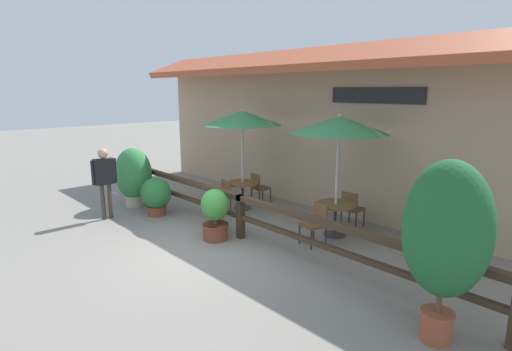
% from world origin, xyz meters
% --- Properties ---
extents(ground_plane, '(60.00, 60.00, 0.00)m').
position_xyz_m(ground_plane, '(0.00, 0.00, 0.00)').
color(ground_plane, gray).
extents(building_facade, '(14.28, 1.49, 4.23)m').
position_xyz_m(building_facade, '(0.00, 4.10, 2.16)').
color(building_facade, tan).
rests_on(building_facade, ground).
extents(patio_railing, '(10.40, 0.14, 0.95)m').
position_xyz_m(patio_railing, '(0.00, 1.05, 0.70)').
color(patio_railing, '#3D2D1E').
rests_on(patio_railing, ground).
extents(patio_umbrella_near, '(2.03, 2.03, 2.64)m').
position_xyz_m(patio_umbrella_near, '(-1.61, 2.51, 2.41)').
color(patio_umbrella_near, '#B7B2A8').
rests_on(patio_umbrella_near, ground).
extents(dining_table_near, '(0.85, 0.85, 0.73)m').
position_xyz_m(dining_table_near, '(-1.61, 2.51, 0.58)').
color(dining_table_near, brown).
rests_on(dining_table_near, ground).
extents(chair_near_streetside, '(0.45, 0.45, 0.85)m').
position_xyz_m(chair_near_streetside, '(-1.64, 1.83, 0.48)').
color(chair_near_streetside, brown).
rests_on(chair_near_streetside, ground).
extents(chair_near_wallside, '(0.48, 0.48, 0.85)m').
position_xyz_m(chair_near_wallside, '(-1.69, 3.18, 0.48)').
color(chair_near_wallside, brown).
rests_on(chair_near_wallside, ground).
extents(patio_umbrella_middle, '(2.03, 2.03, 2.64)m').
position_xyz_m(patio_umbrella_middle, '(1.28, 2.65, 2.41)').
color(patio_umbrella_middle, '#B7B2A8').
rests_on(patio_umbrella_middle, ground).
extents(dining_table_middle, '(0.85, 0.85, 0.73)m').
position_xyz_m(dining_table_middle, '(1.28, 2.65, 0.58)').
color(dining_table_middle, brown).
rests_on(dining_table_middle, ground).
extents(chair_middle_streetside, '(0.49, 0.49, 0.85)m').
position_xyz_m(chair_middle_streetside, '(1.31, 1.94, 0.48)').
color(chair_middle_streetside, brown).
rests_on(chair_middle_streetside, ground).
extents(chair_middle_wallside, '(0.46, 0.46, 0.85)m').
position_xyz_m(chair_middle_wallside, '(1.22, 3.37, 0.48)').
color(chair_middle_wallside, brown).
rests_on(chair_middle_wallside, ground).
extents(potted_plant_tall_tropical, '(1.06, 0.95, 1.60)m').
position_xyz_m(potted_plant_tall_tropical, '(-3.84, 0.52, 0.86)').
color(potted_plant_tall_tropical, '#B7AD99').
rests_on(potted_plant_tall_tropical, ground).
extents(potted_plant_corner_fern, '(1.04, 0.94, 2.34)m').
position_xyz_m(potted_plant_corner_fern, '(4.41, 0.52, 1.44)').
color(potted_plant_corner_fern, '#9E4C33').
rests_on(potted_plant_corner_fern, ground).
extents(potted_plant_broad_leaf, '(0.82, 0.74, 0.97)m').
position_xyz_m(potted_plant_broad_leaf, '(-2.66, 0.53, 0.53)').
color(potted_plant_broad_leaf, brown).
rests_on(potted_plant_broad_leaf, ground).
extents(potted_plant_entrance_palm, '(0.63, 0.57, 1.09)m').
position_xyz_m(potted_plant_entrance_palm, '(-0.31, 0.61, 0.58)').
color(potted_plant_entrance_palm, brown).
rests_on(potted_plant_entrance_palm, ground).
extents(potted_plant_small_flowering, '(0.56, 0.51, 1.16)m').
position_xyz_m(potted_plant_small_flowering, '(2.87, 3.55, 0.61)').
color(potted_plant_small_flowering, '#9E4C33').
rests_on(potted_plant_small_flowering, ground).
extents(pedestrian, '(0.24, 0.61, 1.75)m').
position_xyz_m(pedestrian, '(-3.25, -0.50, 1.12)').
color(pedestrian, '#42382D').
rests_on(pedestrian, ground).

